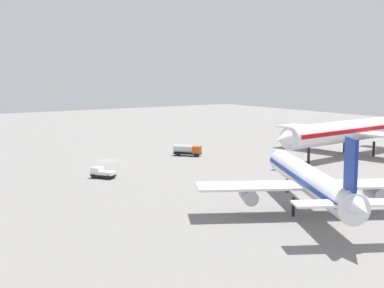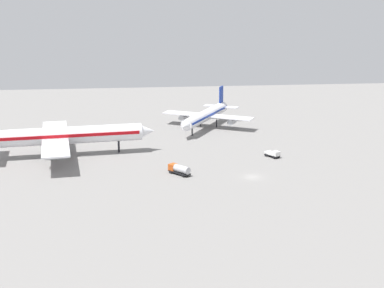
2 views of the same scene
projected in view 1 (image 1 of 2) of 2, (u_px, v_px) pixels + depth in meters
name	position (u px, v px, depth m)	size (l,w,h in m)	color
ground	(109.00, 161.00, 118.77)	(288.00, 288.00, 0.00)	gray
airplane_at_gate	(352.00, 131.00, 124.79)	(42.12, 52.22, 15.89)	white
airplane_taxiing	(310.00, 181.00, 75.43)	(35.93, 30.05, 12.05)	white
fuel_truck	(187.00, 150.00, 125.25)	(6.07, 5.48, 2.50)	black
pushback_tractor	(102.00, 173.00, 99.54)	(4.74, 3.93, 1.90)	black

